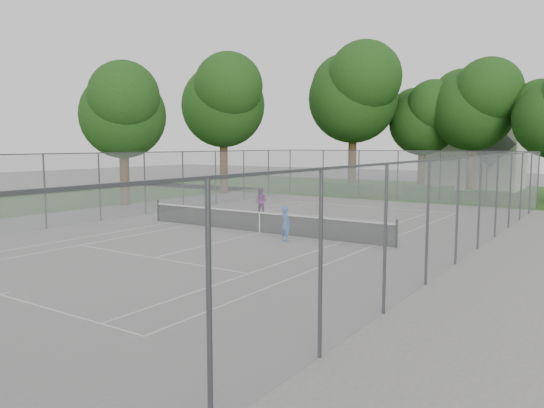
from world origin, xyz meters
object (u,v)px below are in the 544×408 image
Objects in this scene: tennis_net at (260,221)px; woman_player at (261,201)px; house at (475,144)px; girl_player at (285,224)px.

tennis_net is 6.12m from woman_player.
tennis_net is 8.40× the size of woman_player.
woman_player reaches higher than tennis_net.
woman_player is at bearing 124.53° from tennis_net.
tennis_net is at bearing -55.54° from woman_player.
house reaches higher than girl_player.
house is 6.82× the size of girl_player.
house is at bearing 86.22° from tennis_net.
girl_player is at bearing -29.32° from tennis_net.
girl_player is at bearing -48.13° from woman_player.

